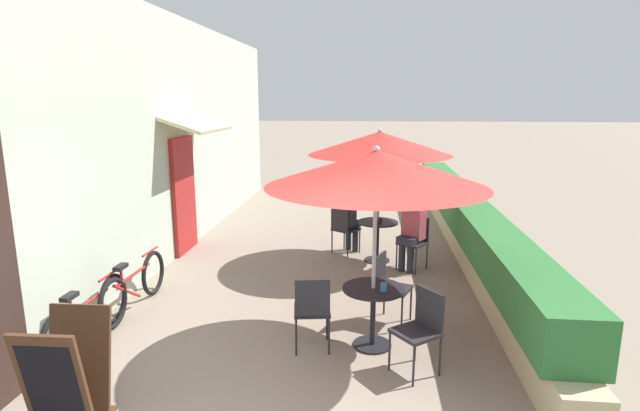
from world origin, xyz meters
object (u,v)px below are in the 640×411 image
cafe_chair_mid_left (415,238)px  cafe_chair_mid_right (343,226)px  seated_patron_mid_right (347,216)px  cafe_chair_near_left (312,307)px  coffee_cup_mid (380,220)px  bicycle_leaning (88,316)px  coffee_cup_near (384,287)px  patio_umbrella_mid (380,143)px  cafe_chair_near_back (388,283)px  patio_umbrella_near (376,169)px  patio_table_near (373,306)px  bicycle_second (134,286)px  seated_patron_mid_left (412,230)px  cafe_chair_near_right (421,325)px  patio_table_mid (378,234)px  menu_board (67,373)px

cafe_chair_mid_left → cafe_chair_mid_right: (-1.22, 0.66, 0.00)m
seated_patron_mid_right → cafe_chair_near_left: bearing=-58.3°
coffee_cup_mid → bicycle_leaning: coffee_cup_mid is taller
coffee_cup_near → bicycle_leaning: size_ratio=0.05×
cafe_chair_mid_left → coffee_cup_mid: cafe_chair_mid_left is taller
bicycle_leaning → coffee_cup_near: bearing=3.6°
patio_umbrella_mid → bicycle_leaning: bearing=-134.8°
coffee_cup_mid → cafe_chair_near_back: bearing=-88.3°
patio_umbrella_near → patio_table_near: bearing=45.0°
patio_umbrella_near → bicycle_second: bearing=167.8°
patio_umbrella_near → seated_patron_mid_left: (0.63, 2.66, -1.36)m
cafe_chair_near_right → cafe_chair_near_back: bearing=-23.7°
cafe_chair_near_right → bicycle_second: 3.83m
patio_table_mid → patio_umbrella_mid: bearing=104.0°
bicycle_second → patio_umbrella_near: bearing=-10.9°
seated_patron_mid_right → patio_table_near: bearing=-47.6°
cafe_chair_near_back → menu_board: bearing=-28.4°
cafe_chair_near_left → seated_patron_mid_right: 3.70m
cafe_chair_mid_right → bicycle_second: 3.80m
patio_umbrella_mid → cafe_chair_mid_left: patio_umbrella_mid is taller
cafe_chair_near_right → cafe_chair_mid_right: (-1.01, 3.91, 0.00)m
cafe_chair_near_left → bicycle_second: bearing=152.6°
patio_umbrella_near → bicycle_second: (-3.15, 0.68, -1.71)m
coffee_cup_near → bicycle_second: 3.38m
patio_table_mid → seated_patron_mid_left: seated_patron_mid_left is taller
coffee_cup_near → patio_table_mid: 3.18m
cafe_chair_near_back → patio_table_mid: 2.42m
coffee_cup_mid → menu_board: size_ratio=0.09×
coffee_cup_near → seated_patron_mid_right: 3.64m
patio_umbrella_near → seated_patron_mid_right: (-0.46, 3.51, -1.36)m
cafe_chair_near_left → seated_patron_mid_right: size_ratio=0.70×
cafe_chair_mid_right → bicycle_leaning: cafe_chair_mid_right is taller
patio_umbrella_mid → bicycle_second: bearing=-143.4°
patio_umbrella_mid → cafe_chair_mid_left: (0.61, -0.33, -1.53)m
cafe_chair_near_left → cafe_chair_mid_right: (0.15, 3.59, 0.00)m
seated_patron_mid_right → bicycle_second: (-2.69, -2.83, -0.35)m
cafe_chair_near_back → bicycle_second: size_ratio=0.50×
cafe_chair_mid_right → cafe_chair_mid_left: bearing=6.3°
patio_umbrella_near → cafe_chair_mid_right: bearing=98.7°
patio_table_near → bicycle_second: (-3.15, 0.68, -0.15)m
patio_umbrella_near → menu_board: size_ratio=2.44×
cafe_chair_near_back → menu_board: menu_board is taller
cafe_chair_near_left → patio_table_mid: (0.75, 3.26, -0.03)m
seated_patron_mid_left → cafe_chair_mid_left: bearing=-90.0°
bicycle_second → patio_table_mid: bearing=37.9°
patio_umbrella_near → patio_umbrella_mid: size_ratio=1.00×
cafe_chair_near_right → seated_patron_mid_right: size_ratio=0.70×
cafe_chair_near_right → menu_board: size_ratio=0.88×
cafe_chair_near_left → seated_patron_mid_left: (1.30, 2.84, 0.17)m
cafe_chair_mid_right → menu_board: menu_board is taller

